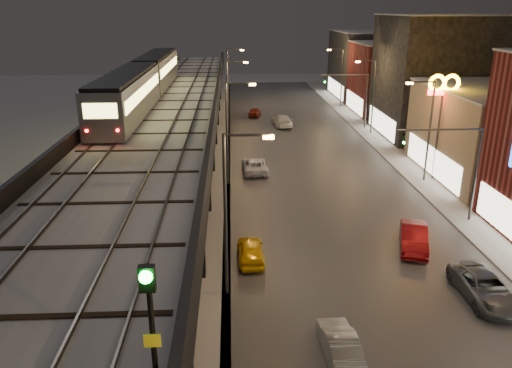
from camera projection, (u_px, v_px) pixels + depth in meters
name	position (u px, v px, depth m)	size (l,w,h in m)	color
road_surface	(312.00, 169.00, 48.40)	(17.00, 120.00, 0.06)	#46474D
sidewalk_right	(414.00, 167.00, 48.86)	(4.00, 120.00, 0.14)	#9FA1A8
under_viaduct_pavement	(173.00, 171.00, 47.75)	(11.00, 120.00, 0.06)	#9FA1A8
elevated_viaduct	(165.00, 121.00, 42.92)	(9.00, 100.00, 6.30)	black
viaduct_trackbed	(165.00, 112.00, 42.78)	(8.40, 100.00, 0.32)	#B2B7C1
viaduct_parapet_streetside	(215.00, 106.00, 42.87)	(0.30, 100.00, 1.10)	black
viaduct_parapet_far	(113.00, 107.00, 42.45)	(0.30, 100.00, 1.10)	black
building_c	(501.00, 134.00, 45.01)	(12.20, 15.20, 8.16)	gray
building_d	(435.00, 77.00, 59.09)	(12.20, 13.20, 14.16)	#252527
building_e	(397.00, 78.00, 72.94)	(12.20, 12.20, 10.16)	brown
building_f	(371.00, 65.00, 85.96)	(12.20, 16.20, 11.16)	#2C2C2C
streetlight_left_1	(230.00, 205.00, 25.57)	(2.57, 0.28, 9.00)	#38383A
streetlight_left_2	(230.00, 127.00, 42.52)	(2.57, 0.28, 9.00)	#38383A
streetlight_right_2	(427.00, 124.00, 43.34)	(2.56, 0.28, 9.00)	#38383A
streetlight_left_3	(230.00, 93.00, 59.47)	(2.57, 0.28, 9.00)	#38383A
streetlight_right_3	(372.00, 92.00, 60.29)	(2.56, 0.28, 9.00)	#38383A
streetlight_left_4	(230.00, 74.00, 76.43)	(2.57, 0.28, 9.00)	#38383A
streetlight_right_4	(340.00, 73.00, 77.25)	(2.56, 0.28, 9.00)	#38383A
traffic_light_rig_a	(461.00, 163.00, 35.06)	(6.10, 0.34, 7.00)	#38383A
traffic_light_rig_b	(358.00, 94.00, 63.32)	(6.10, 0.34, 7.00)	#38383A
subway_train	(145.00, 80.00, 47.46)	(2.87, 34.51, 3.43)	gray
rail_signal	(149.00, 304.00, 10.45)	(0.37, 0.44, 3.19)	black
car_taxi	(251.00, 251.00, 30.60)	(1.59, 3.96, 1.35)	yellow
car_near_white	(339.00, 345.00, 22.11)	(1.38, 3.96, 1.30)	gray
car_mid_silver	(255.00, 166.00, 47.13)	(2.23, 4.83, 1.34)	white
car_mid_dark	(282.00, 121.00, 65.60)	(2.13, 5.24, 1.52)	white
car_far_white	(255.00, 112.00, 71.81)	(1.46, 3.63, 1.24)	maroon
car_onc_silver	(414.00, 239.00, 32.04)	(1.62, 4.66, 1.53)	maroon
car_onc_dark	(484.00, 289.00, 26.47)	(2.33, 5.04, 1.40)	#525861
sign_mcdonalds	(443.00, 96.00, 43.05)	(2.80, 0.35, 9.47)	#38383A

